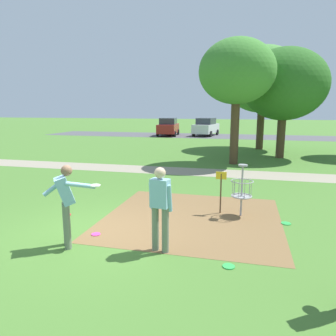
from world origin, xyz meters
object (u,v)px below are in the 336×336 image
at_px(parked_car_leftmost, 168,127).
at_px(frisbee_mid_grass, 229,266).
at_px(disc_golf_basket, 239,188).
at_px(frisbee_far_left, 286,223).
at_px(tree_near_left, 284,85).
at_px(parked_car_center_left, 206,127).
at_px(frisbee_near_basket, 96,234).
at_px(tree_near_right, 237,72).
at_px(tree_mid_center, 263,80).
at_px(player_waiting_left, 66,201).
at_px(frisbee_far_right, 67,215).
at_px(player_foreground_watching, 160,205).

bearing_deg(parked_car_leftmost, frisbee_mid_grass, -73.79).
xyz_separation_m(disc_golf_basket, frisbee_far_left, (1.17, -0.34, -0.74)).
distance_m(tree_near_left, parked_car_center_left, 15.57).
bearing_deg(frisbee_near_basket, parked_car_leftmost, 100.42).
height_order(tree_near_left, tree_near_right, tree_near_right).
height_order(frisbee_near_basket, tree_mid_center, tree_mid_center).
bearing_deg(disc_golf_basket, player_waiting_left, -140.25).
xyz_separation_m(tree_near_right, parked_car_center_left, (-3.55, 16.75, -3.64)).
bearing_deg(tree_near_right, frisbee_far_right, -113.62).
height_order(tree_near_right, tree_mid_center, tree_mid_center).
distance_m(disc_golf_basket, tree_near_left, 11.53).
bearing_deg(tree_mid_center, tree_near_left, -75.25).
xyz_separation_m(disc_golf_basket, frisbee_near_basket, (-3.10, -2.10, -0.74)).
bearing_deg(player_waiting_left, frisbee_far_right, 122.83).
xyz_separation_m(disc_golf_basket, player_foreground_watching, (-1.46, -2.54, 0.21)).
xyz_separation_m(disc_golf_basket, parked_car_leftmost, (-7.88, 23.92, 0.17)).
relative_size(frisbee_mid_grass, parked_car_leftmost, 0.05).
height_order(parked_car_leftmost, parked_car_center_left, same).
relative_size(disc_golf_basket, player_waiting_left, 0.81).
height_order(disc_golf_basket, tree_near_right, tree_near_right).
bearing_deg(parked_car_leftmost, tree_near_left, -52.79).
bearing_deg(player_waiting_left, frisbee_near_basket, 69.48).
bearing_deg(tree_near_right, frisbee_near_basket, -104.52).
height_order(disc_golf_basket, frisbee_near_basket, disc_golf_basket).
xyz_separation_m(frisbee_mid_grass, frisbee_far_right, (-4.37, 1.78, 0.00)).
bearing_deg(frisbee_far_left, parked_car_leftmost, 110.45).
xyz_separation_m(player_waiting_left, tree_mid_center, (4.41, 17.45, 3.75)).
bearing_deg(frisbee_far_right, parked_car_center_left, 89.02).
relative_size(disc_golf_basket, tree_near_left, 0.23).
xyz_separation_m(frisbee_mid_grass, frisbee_far_left, (1.26, 2.52, 0.00)).
height_order(tree_near_right, parked_car_leftmost, tree_near_right).
relative_size(player_foreground_watching, frisbee_mid_grass, 7.57).
xyz_separation_m(frisbee_mid_grass, tree_mid_center, (1.14, 17.52, 4.72)).
relative_size(frisbee_far_right, parked_car_center_left, 0.05).
height_order(disc_golf_basket, frisbee_mid_grass, disc_golf_basket).
bearing_deg(frisbee_far_left, player_waiting_left, -151.50).
relative_size(player_foreground_watching, frisbee_near_basket, 8.23).
bearing_deg(frisbee_far_right, disc_golf_basket, 13.58).
bearing_deg(tree_mid_center, disc_golf_basket, -94.09).
height_order(disc_golf_basket, player_waiting_left, player_waiting_left).
bearing_deg(frisbee_far_right, frisbee_mid_grass, -22.17).
distance_m(frisbee_near_basket, tree_near_right, 11.44).
height_order(frisbee_mid_grass, parked_car_center_left, parked_car_center_left).
bearing_deg(tree_near_right, tree_mid_center, 77.06).
bearing_deg(tree_near_left, tree_mid_center, 104.75).
xyz_separation_m(frisbee_far_left, parked_car_leftmost, (-9.05, 24.26, 0.91)).
xyz_separation_m(tree_mid_center, parked_car_leftmost, (-8.93, 9.27, -3.81)).
bearing_deg(player_foreground_watching, frisbee_near_basket, 165.06).
bearing_deg(frisbee_near_basket, tree_mid_center, 76.10).
height_order(disc_golf_basket, player_foreground_watching, player_foreground_watching).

